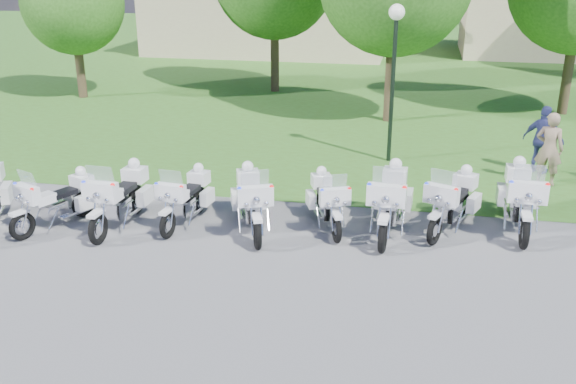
% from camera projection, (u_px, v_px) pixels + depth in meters
% --- Properties ---
extents(ground, '(100.00, 100.00, 0.00)m').
position_uv_depth(ground, '(247.00, 254.00, 13.00)').
color(ground, slate).
rests_on(ground, ground).
extents(grass_lawn, '(100.00, 48.00, 0.01)m').
position_uv_depth(grass_lawn, '(366.00, 56.00, 37.77)').
color(grass_lawn, '#375F1E').
rests_on(grass_lawn, ground).
extents(motorcycle_1, '(1.27, 2.06, 1.48)m').
position_uv_depth(motorcycle_1, '(57.00, 200.00, 14.15)').
color(motorcycle_1, black).
rests_on(motorcycle_1, ground).
extents(motorcycle_2, '(0.84, 2.44, 1.64)m').
position_uv_depth(motorcycle_2, '(120.00, 196.00, 14.15)').
color(motorcycle_2, black).
rests_on(motorcycle_2, ground).
extents(motorcycle_3, '(0.86, 2.17, 1.46)m').
position_uv_depth(motorcycle_3, '(186.00, 197.00, 14.34)').
color(motorcycle_3, black).
rests_on(motorcycle_3, ground).
extents(motorcycle_4, '(1.34, 2.32, 1.63)m').
position_uv_depth(motorcycle_4, '(252.00, 200.00, 13.94)').
color(motorcycle_4, black).
rests_on(motorcycle_4, ground).
extents(motorcycle_5, '(1.18, 2.04, 1.44)m').
position_uv_depth(motorcycle_5, '(327.00, 200.00, 14.16)').
color(motorcycle_5, black).
rests_on(motorcycle_5, ground).
extents(motorcycle_6, '(0.93, 2.60, 1.74)m').
position_uv_depth(motorcycle_6, '(390.00, 200.00, 13.82)').
color(motorcycle_6, black).
rests_on(motorcycle_6, ground).
extents(motorcycle_7, '(1.33, 2.22, 1.58)m').
position_uv_depth(motorcycle_7, '(453.00, 201.00, 13.97)').
color(motorcycle_7, black).
rests_on(motorcycle_7, ground).
extents(motorcycle_8, '(0.86, 2.58, 1.73)m').
position_uv_depth(motorcycle_8, '(520.00, 197.00, 13.99)').
color(motorcycle_8, black).
rests_on(motorcycle_8, ground).
extents(lamp_post, '(0.44, 0.44, 4.45)m').
position_uv_depth(lamp_post, '(395.00, 46.00, 17.68)').
color(lamp_post, black).
rests_on(lamp_post, ground).
extents(building_west, '(14.56, 8.32, 4.10)m').
position_uv_depth(building_west, '(271.00, 17.00, 39.10)').
color(building_west, tan).
rests_on(building_west, ground).
extents(building_east, '(11.44, 7.28, 4.10)m').
position_uv_depth(building_east, '(559.00, 19.00, 37.73)').
color(building_east, tan).
rests_on(building_east, ground).
extents(bystander_a, '(0.82, 0.68, 1.94)m').
position_uv_depth(bystander_a, '(549.00, 149.00, 16.57)').
color(bystander_a, '#8B715E').
rests_on(bystander_a, ground).
extents(bystander_c, '(1.19, 0.90, 1.88)m').
position_uv_depth(bystander_c, '(543.00, 140.00, 17.48)').
color(bystander_c, navy).
rests_on(bystander_c, ground).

